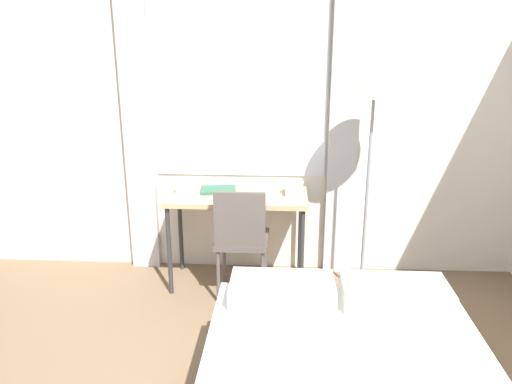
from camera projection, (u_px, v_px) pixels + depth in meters
wall_back_with_window at (268, 116)px, 4.11m from camera, size 5.21×0.13×2.70m
desk at (237, 203)px, 4.00m from camera, size 1.12×0.52×0.77m
desk_chair at (241, 235)px, 3.81m from camera, size 0.41×0.41×0.91m
standing_lamp at (374, 94)px, 3.56m from camera, size 0.42×0.42×1.82m
telephone at (294, 189)px, 3.96m from camera, size 0.15×0.16×0.11m
book at (218, 190)px, 4.05m from camera, size 0.31×0.25×0.02m
mug at (180, 188)px, 4.01m from camera, size 0.09×0.09×0.08m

